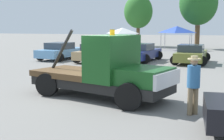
{
  "coord_description": "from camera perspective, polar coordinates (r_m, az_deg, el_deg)",
  "views": [
    {
      "loc": [
        3.91,
        -10.7,
        2.65
      ],
      "look_at": [
        0.5,
        0.0,
        1.05
      ],
      "focal_mm": 50.0,
      "sensor_mm": 36.0,
      "label": 1
    }
  ],
  "objects": [
    {
      "name": "ground_plane",
      "position": [
        11.7,
        -2.34,
        -4.99
      ],
      "size": [
        160.0,
        160.0,
        0.0
      ],
      "primitive_type": "plane",
      "color": "gray"
    },
    {
      "name": "person_near_truck",
      "position": [
        9.55,
        14.69,
        -1.84
      ],
      "size": [
        0.39,
        0.39,
        1.78
      ],
      "rotation": [
        0.0,
        0.0,
        5.5
      ],
      "color": "#847051",
      "rests_on": "ground"
    },
    {
      "name": "parked_car_skyblue",
      "position": [
        25.09,
        -9.3,
        3.43
      ],
      "size": [
        2.86,
        4.75,
        1.34
      ],
      "rotation": [
        0.0,
        0.0,
        1.43
      ],
      "color": "#669ED1",
      "rests_on": "ground"
    },
    {
      "name": "tree_center",
      "position": [
        41.16,
        4.83,
        10.56
      ],
      "size": [
        3.69,
        3.69,
        6.59
      ],
      "color": "brown",
      "rests_on": "ground"
    },
    {
      "name": "parked_car_tan",
      "position": [
        23.35,
        -2.78,
        3.19
      ],
      "size": [
        2.72,
        4.64,
        1.34
      ],
      "rotation": [
        0.0,
        0.0,
        1.49
      ],
      "color": "tan",
      "rests_on": "ground"
    },
    {
      "name": "parked_car_olive",
      "position": [
        22.77,
        14.28,
        2.82
      ],
      "size": [
        2.61,
        4.5,
        1.34
      ],
      "rotation": [
        0.0,
        0.0,
        1.52
      ],
      "color": "olive",
      "rests_on": "ground"
    },
    {
      "name": "tree_left",
      "position": [
        37.69,
        15.53,
        11.66
      ],
      "size": [
        4.32,
        4.32,
        7.71
      ],
      "color": "brown",
      "rests_on": "ground"
    },
    {
      "name": "tow_truck",
      "position": [
        11.32,
        -0.98,
        -0.43
      ],
      "size": [
        5.8,
        3.41,
        2.52
      ],
      "rotation": [
        0.0,
        0.0,
        -0.3
      ],
      "color": "black",
      "rests_on": "ground"
    },
    {
      "name": "canopy_tent_white",
      "position": [
        36.65,
        1.94,
        7.21
      ],
      "size": [
        2.97,
        2.97,
        2.42
      ],
      "color": "#9E9EA3",
      "rests_on": "ground"
    },
    {
      "name": "parked_car_navy",
      "position": [
        23.57,
        5.35,
        3.21
      ],
      "size": [
        2.8,
        4.65,
        1.34
      ],
      "rotation": [
        0.0,
        0.0,
        1.43
      ],
      "color": "navy",
      "rests_on": "ground"
    },
    {
      "name": "canopy_tent_blue",
      "position": [
        34.87,
        11.78,
        7.26
      ],
      "size": [
        3.05,
        3.05,
        2.61
      ],
      "color": "#9E9EA3",
      "rests_on": "ground"
    }
  ]
}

